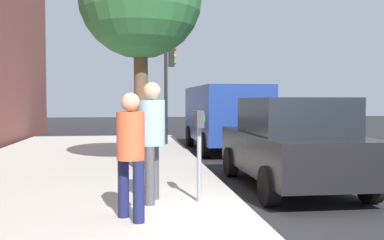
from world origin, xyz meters
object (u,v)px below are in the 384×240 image
at_px(pedestrian_bystander, 131,146).
at_px(traffic_signal, 169,76).
at_px(parked_van_far, 224,114).
at_px(pedestrian_at_meter, 152,131).
at_px(parked_sedan_near, 291,143).
at_px(parking_meter, 199,136).

relative_size(pedestrian_bystander, traffic_signal, 0.46).
distance_m(pedestrian_bystander, parked_van_far, 9.54).
xyz_separation_m(pedestrian_at_meter, parked_sedan_near, (1.47, -2.76, -0.36)).
distance_m(pedestrian_at_meter, pedestrian_bystander, 1.07).
bearing_deg(pedestrian_bystander, pedestrian_at_meter, 39.37).
xyz_separation_m(parked_van_far, traffic_signal, (1.11, 1.80, 1.32)).
bearing_deg(pedestrian_bystander, parked_sedan_near, 5.67).
bearing_deg(traffic_signal, parking_meter, 178.52).
xyz_separation_m(parking_meter, pedestrian_bystander, (-0.96, 1.04, -0.05)).
relative_size(pedestrian_bystander, parked_van_far, 0.32).
height_order(pedestrian_bystander, traffic_signal, traffic_signal).
bearing_deg(parked_sedan_near, traffic_signal, 13.22).
distance_m(parking_meter, parked_sedan_near, 2.56).
bearing_deg(parked_van_far, parking_meter, 165.85).
bearing_deg(pedestrian_bystander, traffic_signal, 49.61).
xyz_separation_m(parked_sedan_near, parked_van_far, (6.55, 0.00, 0.36)).
xyz_separation_m(pedestrian_at_meter, pedestrian_bystander, (-1.01, 0.32, -0.14)).
bearing_deg(parking_meter, parked_van_far, -14.15).
height_order(parking_meter, parked_sedan_near, parked_sedan_near).
height_order(parking_meter, parked_van_far, parked_van_far).
height_order(pedestrian_bystander, parked_sedan_near, pedestrian_bystander).
xyz_separation_m(parking_meter, parked_sedan_near, (1.52, -2.04, -0.27)).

